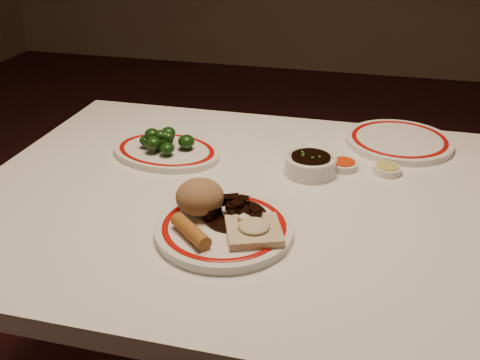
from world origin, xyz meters
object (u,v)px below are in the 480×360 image
dining_table (255,230)px  spring_roll (191,231)px  broccoli_plate (167,151)px  main_plate (224,229)px  rice_mound (200,197)px  fried_wonton (254,230)px  broccoli_pile (162,140)px  soy_bowl (310,165)px  stirfry_heap (236,211)px

dining_table → spring_roll: bearing=-108.0°
broccoli_plate → dining_table: bearing=-27.9°
main_plate → rice_mound: size_ratio=3.16×
fried_wonton → broccoli_plate: 0.42m
spring_roll → broccoli_pile: (-0.19, 0.35, 0.01)m
spring_roll → broccoli_plate: (-0.18, 0.35, -0.02)m
spring_roll → fried_wonton: 0.11m
rice_mound → soy_bowl: bearing=54.1°
spring_roll → rice_mound: bearing=48.6°
broccoli_plate → soy_bowl: bearing=-2.3°
broccoli_plate → main_plate: bearing=-52.7°
stirfry_heap → soy_bowl: stirfry_heap is taller
rice_mound → broccoli_plate: rice_mound is taller
fried_wonton → broccoli_plate: bearing=132.3°
broccoli_plate → fried_wonton: bearing=-47.7°
spring_roll → soy_bowl: (0.17, 0.33, -0.01)m
dining_table → soy_bowl: 0.19m
broccoli_pile → fried_wonton: bearing=-46.7°
rice_mound → soy_bowl: size_ratio=0.80×
spring_roll → fried_wonton: same height
rice_mound → fried_wonton: bearing=-24.2°
broccoli_pile → stirfry_heap: bearing=-46.4°
spring_roll → broccoli_pile: bearing=70.2°
broccoli_pile → broccoli_plate: bearing=9.2°
dining_table → broccoli_plate: bearing=152.1°
fried_wonton → broccoli_pile: 0.43m
fried_wonton → broccoli_plate: (-0.28, 0.31, -0.02)m
broccoli_plate → spring_roll: bearing=-62.8°
spring_roll → dining_table: bearing=23.8°
dining_table → main_plate: bearing=-98.3°
broccoli_plate → broccoli_pile: bearing=-170.8°
main_plate → spring_roll: 0.07m
broccoli_pile → dining_table: bearing=-26.9°
dining_table → broccoli_plate: (-0.25, 0.13, 0.10)m
dining_table → fried_wonton: fried_wonton is taller
fried_wonton → stirfry_heap: (-0.05, 0.05, 0.00)m
main_plate → broccoli_pile: broccoli_pile is taller
broccoli_plate → soy_bowl: size_ratio=2.65×
dining_table → rice_mound: size_ratio=13.06×
stirfry_heap → broccoli_plate: bearing=132.4°
spring_roll → soy_bowl: size_ratio=0.86×
broccoli_pile → soy_bowl: 0.36m
rice_mound → spring_roll: size_ratio=0.93×
fried_wonton → broccoli_plate: fried_wonton is taller
spring_roll → soy_bowl: spring_roll is taller
rice_mound → soy_bowl: rice_mound is taller
broccoli_plate → broccoli_pile: size_ratio=2.30×
soy_bowl → main_plate: bearing=-113.4°
spring_roll → stirfry_heap: 0.11m
rice_mound → broccoli_pile: (-0.18, 0.26, -0.01)m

